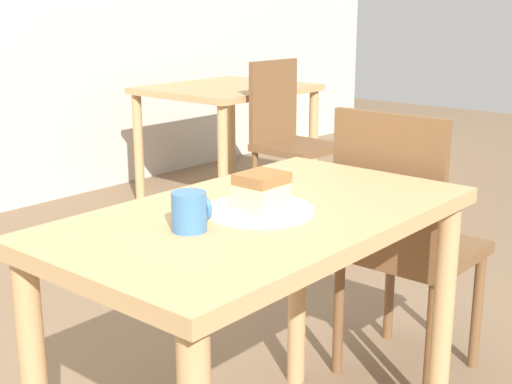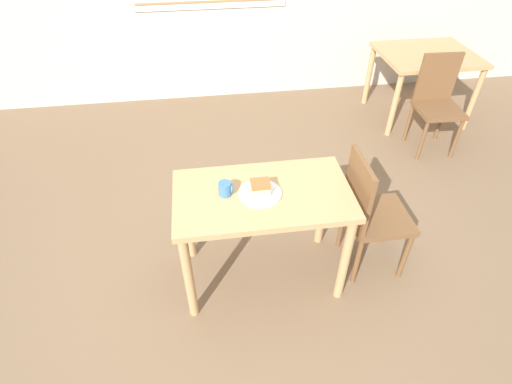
% 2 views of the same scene
% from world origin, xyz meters
% --- Properties ---
extents(dining_table_near, '(1.09, 0.62, 0.77)m').
position_xyz_m(dining_table_near, '(0.12, 0.14, 0.64)').
color(dining_table_near, tan).
rests_on(dining_table_near, ground_plane).
extents(dining_table_far, '(0.98, 0.84, 0.74)m').
position_xyz_m(dining_table_far, '(2.20, 2.18, 0.63)').
color(dining_table_far, tan).
rests_on(dining_table_far, ground_plane).
extents(chair_near_window, '(0.41, 0.41, 0.93)m').
position_xyz_m(chair_near_window, '(0.85, 0.15, 0.51)').
color(chair_near_window, brown).
rests_on(chair_near_window, ground_plane).
extents(chair_far_corner, '(0.42, 0.42, 0.93)m').
position_xyz_m(chair_far_corner, '(2.06, 1.57, 0.51)').
color(chair_far_corner, brown).
rests_on(chair_far_corner, ground_plane).
extents(plate, '(0.26, 0.26, 0.01)m').
position_xyz_m(plate, '(0.10, 0.13, 0.77)').
color(plate, white).
rests_on(plate, dining_table_near).
extents(cake_slice, '(0.11, 0.10, 0.09)m').
position_xyz_m(cake_slice, '(0.10, 0.13, 0.82)').
color(cake_slice, '#E5CC89').
rests_on(cake_slice, plate).
extents(coffee_mug, '(0.08, 0.08, 0.09)m').
position_xyz_m(coffee_mug, '(-0.11, 0.16, 0.81)').
color(coffee_mug, teal).
rests_on(coffee_mug, dining_table_near).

